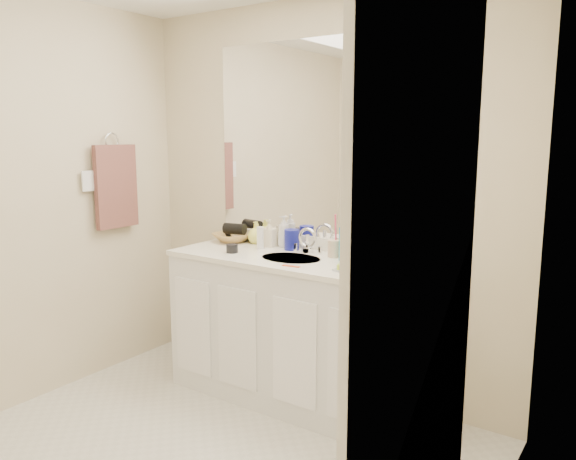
% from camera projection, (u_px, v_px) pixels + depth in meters
% --- Properties ---
extents(wall_back, '(2.60, 0.02, 2.40)m').
position_uv_depth(wall_back, '(318.00, 199.00, 3.47)').
color(wall_back, beige).
rests_on(wall_back, floor).
extents(wall_right, '(0.02, 2.60, 2.40)m').
position_uv_depth(wall_right, '(461.00, 268.00, 1.69)').
color(wall_right, beige).
rests_on(wall_right, floor).
extents(vanity_cabinet, '(1.50, 0.55, 0.85)m').
position_uv_depth(vanity_cabinet, '(293.00, 331.00, 3.38)').
color(vanity_cabinet, white).
rests_on(vanity_cabinet, floor).
extents(countertop, '(1.52, 0.57, 0.03)m').
position_uv_depth(countertop, '(293.00, 260.00, 3.30)').
color(countertop, white).
rests_on(countertop, vanity_cabinet).
extents(backsplash, '(1.52, 0.03, 0.08)m').
position_uv_depth(backsplash, '(316.00, 244.00, 3.50)').
color(backsplash, white).
rests_on(backsplash, countertop).
extents(sink_basin, '(0.37, 0.37, 0.02)m').
position_uv_depth(sink_basin, '(291.00, 260.00, 3.28)').
color(sink_basin, beige).
rests_on(sink_basin, countertop).
extents(faucet, '(0.02, 0.02, 0.11)m').
position_uv_depth(faucet, '(307.00, 244.00, 3.42)').
color(faucet, silver).
rests_on(faucet, countertop).
extents(mirror, '(1.48, 0.01, 1.20)m').
position_uv_depth(mirror, '(318.00, 140.00, 3.40)').
color(mirror, white).
rests_on(mirror, wall_back).
extents(blue_mug, '(0.11, 0.11, 0.13)m').
position_uv_depth(blue_mug, '(292.00, 240.00, 3.50)').
color(blue_mug, '#161B97').
rests_on(blue_mug, countertop).
extents(tan_cup, '(0.09, 0.09, 0.10)m').
position_uv_depth(tan_cup, '(334.00, 249.00, 3.30)').
color(tan_cup, beige).
rests_on(tan_cup, countertop).
extents(toothbrush, '(0.02, 0.04, 0.21)m').
position_uv_depth(toothbrush, '(336.00, 232.00, 3.27)').
color(toothbrush, '#FC426C').
rests_on(toothbrush, tan_cup).
extents(mouthwash_bottle, '(0.10, 0.10, 0.19)m').
position_uv_depth(mouthwash_bottle, '(346.00, 244.00, 3.20)').
color(mouthwash_bottle, '#0E95AE').
rests_on(mouthwash_bottle, countertop).
extents(soap_dish, '(0.11, 0.10, 0.01)m').
position_uv_depth(soap_dish, '(344.00, 270.00, 2.96)').
color(soap_dish, silver).
rests_on(soap_dish, countertop).
extents(green_soap, '(0.08, 0.07, 0.03)m').
position_uv_depth(green_soap, '(344.00, 267.00, 2.95)').
color(green_soap, '#BCE237').
rests_on(green_soap, soap_dish).
extents(orange_comb, '(0.11, 0.04, 0.00)m').
position_uv_depth(orange_comb, '(291.00, 266.00, 3.07)').
color(orange_comb, '#F04E19').
rests_on(orange_comb, countertop).
extents(dark_jar, '(0.09, 0.09, 0.05)m').
position_uv_depth(dark_jar, '(232.00, 248.00, 3.42)').
color(dark_jar, black).
rests_on(dark_jar, countertop).
extents(extra_white_bottle, '(0.05, 0.05, 0.14)m').
position_uv_depth(extra_white_bottle, '(260.00, 238.00, 3.53)').
color(extra_white_bottle, white).
rests_on(extra_white_bottle, countertop).
extents(soap_bottle_white, '(0.09, 0.09, 0.20)m').
position_uv_depth(soap_bottle_white, '(284.00, 231.00, 3.59)').
color(soap_bottle_white, white).
rests_on(soap_bottle_white, countertop).
extents(soap_bottle_cream, '(0.09, 0.09, 0.17)m').
position_uv_depth(soap_bottle_cream, '(269.00, 233.00, 3.60)').
color(soap_bottle_cream, '#FDF0CE').
rests_on(soap_bottle_cream, countertop).
extents(soap_bottle_yellow, '(0.11, 0.11, 0.15)m').
position_uv_depth(soap_bottle_yellow, '(256.00, 233.00, 3.70)').
color(soap_bottle_yellow, '#F4F660').
rests_on(soap_bottle_yellow, countertop).
extents(wicker_basket, '(0.29, 0.29, 0.06)m').
position_uv_depth(wicker_basket, '(233.00, 237.00, 3.76)').
color(wicker_basket, '#A87F43').
rests_on(wicker_basket, countertop).
extents(hair_dryer, '(0.16, 0.10, 0.07)m').
position_uv_depth(hair_dryer, '(235.00, 229.00, 3.74)').
color(hair_dryer, black).
rests_on(hair_dryer, wicker_basket).
extents(towel_ring, '(0.01, 0.11, 0.11)m').
position_uv_depth(towel_ring, '(112.00, 141.00, 3.69)').
color(towel_ring, silver).
rests_on(towel_ring, wall_left).
extents(hand_towel, '(0.04, 0.32, 0.55)m').
position_uv_depth(hand_towel, '(116.00, 187.00, 3.73)').
color(hand_towel, '#52302C').
rests_on(hand_towel, towel_ring).
extents(switch_plate, '(0.01, 0.08, 0.13)m').
position_uv_depth(switch_plate, '(88.00, 181.00, 3.57)').
color(switch_plate, white).
rests_on(switch_plate, wall_left).
extents(door, '(0.02, 0.82, 2.00)m').
position_uv_depth(door, '(417.00, 363.00, 1.48)').
color(door, white).
rests_on(door, floor).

